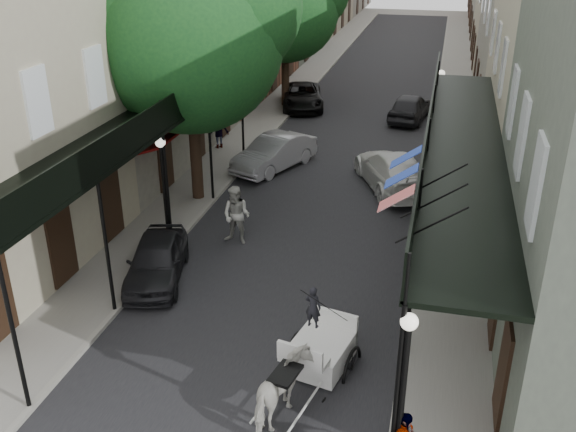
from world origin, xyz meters
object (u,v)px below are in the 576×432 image
Objects in this scene: pedestrian_walking at (237,215)px; pedestrian_sidewalk_left at (218,130)px; lamppost_left at (165,191)px; lamppost_right_far at (438,109)px; car_left_mid at (274,153)px; car_right_near at (393,170)px; tree_near at (200,28)px; horse at (283,391)px; car_left_near at (157,260)px; car_left_far at (302,96)px; tree_far at (292,2)px; carriage at (327,325)px; lamppost_right_near at (402,396)px; car_right_far at (410,107)px.

pedestrian_walking is 9.70m from pedestrian_sidewalk_left.
lamppost_left and lamppost_right_far have the same top height.
car_right_near is (5.20, -0.97, 0.03)m from car_left_mid.
horse is at bearing -62.49° from tree_near.
pedestrian_sidewalk_left is 0.38× the size of car_left_mid.
car_left_far is at bearing 75.57° from car_left_near.
tree_far reaches higher than pedestrian_sidewalk_left.
tree_near is 12.10m from carriage.
horse is (5.82, -25.09, -5.08)m from tree_far.
lamppost_right_far is 19.12m from horse.
tree_far reaches higher than car_left_far.
lamppost_right_far is 0.95× the size of car_left_near.
lamppost_right_near is 20.00m from lamppost_right_far.
car_right_far is (6.85, -1.28, -5.11)m from tree_far.
car_left_mid is (1.65, -10.18, -5.11)m from tree_far.
lamppost_right_far is 12.72m from pedestrian_walking.
tree_far is 4.78× the size of horse.
pedestrian_sidewalk_left is 0.34× the size of car_left_far.
car_left_near is at bearing 142.07° from lamppost_right_near.
car_left_near is at bearing -88.17° from tree_far.
pedestrian_sidewalk_left is at bearing -54.09° from horse.
carriage reaches higher than pedestrian_sidewalk_left.
tree_far is at bearing -1.65° from car_right_far.
car_left_mid is at bearing -33.99° from car_right_near.
horse reaches higher than car_right_far.
lamppost_left is 1.84× the size of pedestrian_walking.
pedestrian_sidewalk_left is 3.68m from car_left_mid.
lamppost_left reaches higher than car_right_far.
lamppost_right_near reaches higher than car_right_near.
carriage is 1.26× the size of pedestrian_walking.
tree_far is 2.32× the size of lamppost_left.
pedestrian_walking is at bearing 138.75° from carriage.
car_left_mid is at bearing 107.07° from pedestrian_sidewalk_left.
lamppost_left is 1.00× the size of lamppost_right_far.
tree_far reaches higher than horse.
car_right_near is at bearing -106.79° from lamppost_right_far.
car_left_mid is (-6.70, -4.00, -1.32)m from lamppost_right_far.
car_left_far is at bearing 88.41° from lamppost_left.
pedestrian_walking is 0.46× the size of car_left_mid.
pedestrian_sidewalk_left is 0.43× the size of car_left_near.
lamppost_left is 9.80m from car_right_near.
tree_far is at bearing 143.49° from lamppost_right_far.
pedestrian_sidewalk_left is 12.01m from car_left_near.
car_right_far is at bearing 107.01° from lamppost_right_far.
carriage is 6.25m from car_left_near.
lamppost_right_far is at bearing -36.51° from tree_far.
car_right_near is (6.80, 2.85, -5.73)m from tree_near.
tree_near is 1.85× the size of car_right_near.
tree_far is 2.32× the size of lamppost_right_far.
lamppost_left is at bearing 77.28° from car_right_far.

